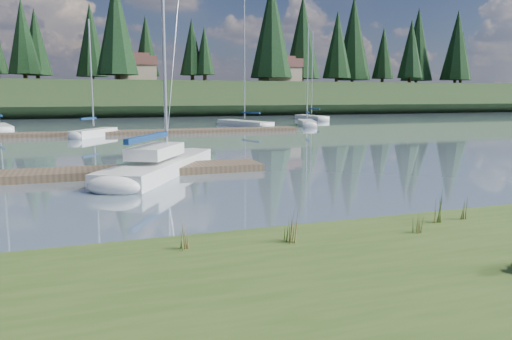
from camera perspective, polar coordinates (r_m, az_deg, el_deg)
name	(u,v)px	position (r m, az deg, el deg)	size (l,w,h in m)	color
ground	(120,135)	(41.30, -15.32, 3.92)	(200.00, 200.00, 0.00)	slate
bank	(363,333)	(6.68, 12.14, -17.72)	(60.00, 9.00, 0.35)	#384F1D
ridge	(96,99)	(84.12, -17.80, 7.72)	(200.00, 20.00, 5.00)	#1F3118
sailboat_main	(166,161)	(21.03, -10.20, 1.05)	(6.36, 9.22, 13.67)	white
dock_near	(57,174)	(20.28, -21.75, -0.47)	(16.00, 2.00, 0.30)	#4C3D2C
dock_far	(145,132)	(41.49, -12.57, 4.24)	(26.00, 2.20, 0.30)	#4C3D2C
sailboat_bg_2	(97,132)	(40.28, -17.67, 4.19)	(4.08, 5.33, 8.78)	white
sailboat_bg_3	(240,123)	(51.11, -1.79, 5.41)	(4.02, 8.72, 12.55)	white
sailboat_bg_4	(306,122)	(52.31, 5.77, 5.45)	(3.64, 6.99, 10.35)	white
sailboat_bg_5	(309,117)	(65.03, 6.08, 6.03)	(1.58, 7.80, 11.16)	white
weed_0	(293,227)	(9.51, 4.30, -6.50)	(0.17, 0.14, 0.71)	#475B23
weed_1	(290,229)	(9.62, 3.95, -6.73)	(0.17, 0.14, 0.55)	#475B23
weed_2	(438,208)	(11.63, 20.09, -4.05)	(0.17, 0.14, 0.79)	#475B23
weed_3	(185,236)	(9.17, -8.17, -7.47)	(0.17, 0.14, 0.58)	#475B23
weed_4	(417,222)	(10.65, 17.93, -5.72)	(0.17, 0.14, 0.51)	#475B23
weed_5	(463,209)	(12.09, 22.62, -4.14)	(0.17, 0.14, 0.58)	#475B23
mud_lip	(249,243)	(10.45, -0.86, -8.38)	(60.00, 0.50, 0.14)	#33281C
conifer_3	(23,36)	(83.77, -25.11, 13.66)	(4.84, 4.84, 12.25)	#382619
conifer_4	(116,26)	(77.95, -15.67, 15.59)	(6.16, 6.16, 15.10)	#382619
conifer_5	(192,47)	(83.44, -7.34, 13.78)	(3.96, 3.96, 10.35)	#382619
conifer_6	(271,29)	(85.70, 1.77, 15.83)	(7.04, 7.04, 17.00)	#382619
conifer_7	(337,45)	(94.14, 9.26, 13.96)	(5.28, 5.28, 13.20)	#382619
conifer_8	(411,49)	(97.75, 17.28, 13.09)	(4.62, 4.62, 11.77)	#382619
conifer_9	(457,45)	(108.35, 21.98, 13.10)	(5.94, 5.94, 14.62)	#382619
house_1	(135,68)	(82.68, -13.66, 11.22)	(6.30, 5.30, 4.65)	gray
house_2	(280,70)	(86.78, 2.76, 11.30)	(6.30, 5.30, 4.65)	gray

